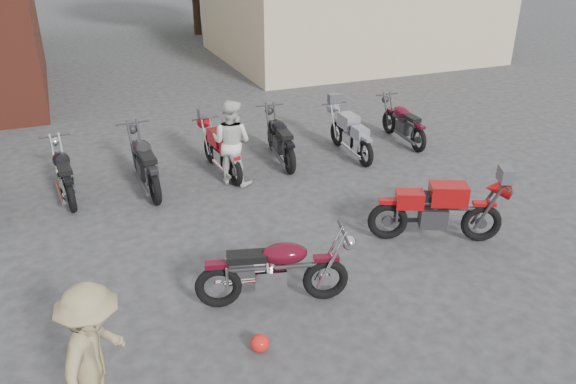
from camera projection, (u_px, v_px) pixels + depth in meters
name	position (u px, v px, depth m)	size (l,w,h in m)	color
ground	(300.00, 316.00, 7.70)	(90.00, 90.00, 0.00)	#2E2E31
stucco_building	(348.00, 11.00, 22.37)	(10.00, 8.00, 3.50)	tan
vintage_motorcycle	(275.00, 266.00, 7.73)	(2.08, 0.69, 1.20)	#500A19
sportbike	(439.00, 207.00, 9.30)	(2.15, 0.71, 1.25)	#A40D0F
helmet	(260.00, 343.00, 7.04)	(0.25, 0.25, 0.23)	red
person_light	(232.00, 142.00, 11.33)	(0.86, 0.67, 1.76)	silver
person_tan	(96.00, 358.00, 5.72)	(1.12, 0.64, 1.73)	#96885C
row_bike_2	(64.00, 170.00, 10.86)	(1.92, 0.63, 1.11)	black
row_bike_3	(144.00, 160.00, 11.19)	(2.14, 0.71, 1.24)	black
row_bike_4	(221.00, 149.00, 11.91)	(1.92, 0.63, 1.11)	red
row_bike_5	(280.00, 136.00, 12.53)	(2.03, 0.67, 1.18)	black
row_bike_6	(350.00, 132.00, 12.85)	(1.95, 0.64, 1.13)	gray
row_bike_7	(403.00, 120.00, 13.65)	(1.91, 0.63, 1.11)	#540A1D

